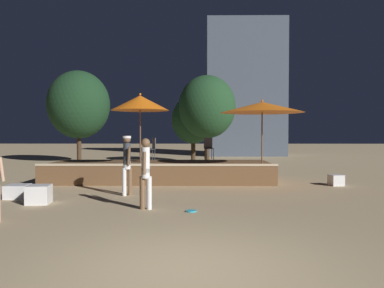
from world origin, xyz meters
TOP-DOWN VIEW (x-y plane):
  - ground_plane at (0.00, 0.00)m, footprint 120.00×120.00m
  - wooden_deck at (-1.30, 9.74)m, footprint 8.66×3.15m
  - patio_umbrella_0 at (-1.89, 8.36)m, footprint 2.09×2.09m
  - patio_umbrella_1 at (2.48, 8.35)m, footprint 2.97×2.97m
  - cube_seat_0 at (-4.09, 4.85)m, footprint 0.65×0.65m
  - cube_seat_1 at (5.16, 8.39)m, footprint 0.50×0.50m
  - cube_seat_2 at (-5.07, 5.68)m, footprint 0.65×0.65m
  - person_1 at (-1.97, 6.18)m, footprint 0.32×0.52m
  - person_2 at (-1.12, 4.15)m, footprint 0.30×0.54m
  - bistro_chair_0 at (0.64, 10.41)m, footprint 0.41×0.42m
  - bistro_chair_1 at (-1.64, 9.85)m, footprint 0.46×0.45m
  - frisbee_disc at (0.01, 3.87)m, footprint 0.26×0.26m
  - background_tree_0 at (0.76, 17.18)m, footprint 3.39×3.39m
  - background_tree_1 at (-0.08, 19.05)m, footprint 2.79×2.79m
  - background_tree_2 at (-7.41, 18.85)m, footprint 3.94×3.94m
  - distant_building at (4.20, 26.37)m, footprint 6.44×3.46m

SIDE VIEW (x-z plane):
  - ground_plane at x=0.00m, z-range 0.00..0.00m
  - frisbee_disc at x=0.01m, z-range 0.00..0.03m
  - cube_seat_1 at x=5.16m, z-range 0.00..0.39m
  - cube_seat_2 at x=-5.07m, z-range 0.00..0.39m
  - cube_seat_0 at x=-4.09m, z-range 0.00..0.50m
  - wooden_deck at x=-1.30m, z-range -0.04..0.76m
  - person_2 at x=-1.12m, z-range 0.08..1.85m
  - person_1 at x=-1.97m, z-range 0.13..1.95m
  - bistro_chair_0 at x=0.64m, z-range 0.89..1.79m
  - bistro_chair_1 at x=-1.64m, z-range 0.89..1.79m
  - background_tree_1 at x=-0.08m, z-range 0.60..4.88m
  - patio_umbrella_1 at x=2.48m, z-range 1.27..4.35m
  - patio_umbrella_0 at x=-1.89m, z-range 1.31..4.63m
  - background_tree_0 at x=0.76m, z-range 0.78..6.09m
  - background_tree_2 at x=-7.41m, z-range 0.76..6.63m
  - distant_building at x=4.20m, z-range 0.00..11.14m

